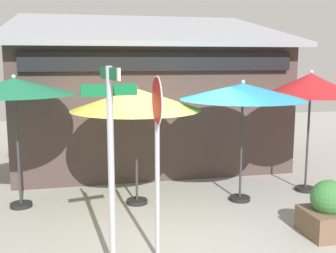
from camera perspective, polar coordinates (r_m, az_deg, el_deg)
name	(u,v)px	position (r m, az deg, el deg)	size (l,w,h in m)	color
ground_plane	(178,224)	(7.92, 1.44, -13.28)	(28.00, 28.00, 0.10)	#9E9B93
cafe_building	(145,101)	(12.42, -3.18, 3.49)	(7.56, 5.67, 4.49)	#473833
street_sign_post	(111,150)	(5.71, -7.85, -3.25)	(0.77, 0.83, 2.90)	#A8AAB2
stop_sign	(157,135)	(6.00, -1.50, -1.17)	(0.07, 0.73, 2.76)	#A8AAB2
patio_umbrella_forest_green_left	(14,88)	(8.66, -20.37, 5.02)	(2.38, 2.38, 2.69)	black
patio_umbrella_mustard_center	(136,100)	(8.38, -4.45, 3.68)	(2.65, 2.65, 2.48)	black
patio_umbrella_teal_right	(243,92)	(8.66, 10.24, 4.65)	(2.61, 2.61, 2.56)	black
patio_umbrella_crimson_far_right	(311,86)	(9.70, 19.02, 5.34)	(2.08, 2.08, 2.75)	black
sidewalk_planter	(328,211)	(7.71, 21.12, -10.83)	(0.80, 0.80, 0.96)	brown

